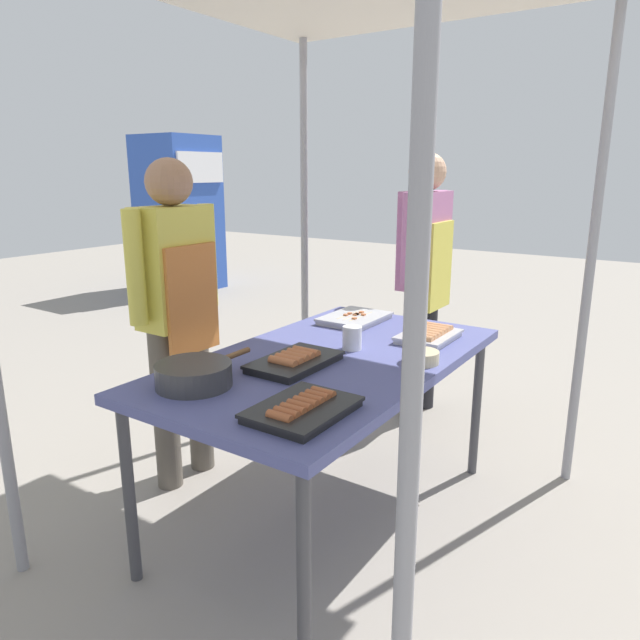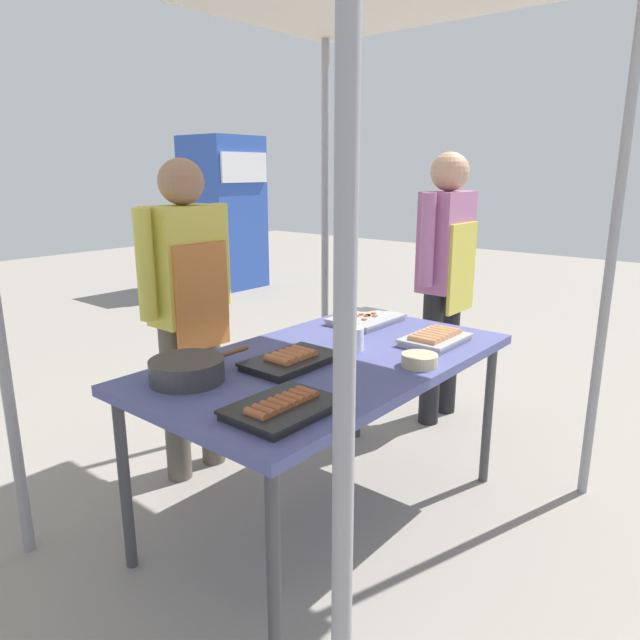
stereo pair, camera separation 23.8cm
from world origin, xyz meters
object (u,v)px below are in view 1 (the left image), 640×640
at_px(stall_table, 330,369).
at_px(cooking_wok, 194,374).
at_px(tray_meat_skewers, 355,318).
at_px(tray_pork_links, 295,361).
at_px(condiment_bowl, 421,357).
at_px(drink_cup_near_edge, 352,338).
at_px(tray_grilled_sausages, 429,335).
at_px(tray_spring_rolls, 303,409).
at_px(vendor_woman, 177,299).
at_px(customer_nearby, 424,265).
at_px(neighbor_stall_left, 179,214).

bearing_deg(stall_table, cooking_wok, 158.05).
height_order(tray_meat_skewers, tray_pork_links, tray_pork_links).
bearing_deg(condiment_bowl, stall_table, 111.80).
xyz_separation_m(tray_meat_skewers, cooking_wok, (-1.10, 0.01, 0.03)).
relative_size(tray_pork_links, drink_cup_near_edge, 3.78).
bearing_deg(tray_grilled_sausages, tray_meat_skewers, 77.37).
height_order(tray_spring_rolls, drink_cup_near_edge, drink_cup_near_edge).
height_order(stall_table, drink_cup_near_edge, drink_cup_near_edge).
distance_m(stall_table, vendor_woman, 0.83).
bearing_deg(tray_pork_links, tray_grilled_sausages, -24.74).
xyz_separation_m(customer_nearby, neighbor_stall_left, (1.97, 4.22, 0.01)).
relative_size(cooking_wok, vendor_woman, 0.28).
xyz_separation_m(tray_pork_links, condiment_bowl, (0.31, -0.40, 0.00)).
xyz_separation_m(tray_pork_links, tray_spring_rolls, (-0.36, -0.30, -0.00)).
relative_size(tray_meat_skewers, drink_cup_near_edge, 3.53).
relative_size(stall_table, drink_cup_near_edge, 15.90).
height_order(condiment_bowl, vendor_woman, vendor_woman).
bearing_deg(stall_table, tray_meat_skewers, 20.63).
height_order(cooking_wok, customer_nearby, customer_nearby).
xyz_separation_m(cooking_wok, condiment_bowl, (0.69, -0.56, -0.02)).
height_order(tray_pork_links, neighbor_stall_left, neighbor_stall_left).
bearing_deg(customer_nearby, tray_meat_skewers, 176.55).
bearing_deg(cooking_wok, vendor_woman, 51.46).
distance_m(customer_nearby, neighbor_stall_left, 4.66).
bearing_deg(condiment_bowl, cooking_wok, 140.53).
xyz_separation_m(tray_grilled_sausages, cooking_wok, (-1.00, 0.46, 0.02)).
xyz_separation_m(tray_spring_rolls, customer_nearby, (1.83, 0.41, 0.18)).
height_order(tray_meat_skewers, tray_spring_rolls, tray_spring_rolls).
bearing_deg(tray_spring_rolls, neighbor_stall_left, 50.61).
distance_m(tray_pork_links, customer_nearby, 1.48).
distance_m(cooking_wok, customer_nearby, 1.84).
relative_size(drink_cup_near_edge, customer_nearby, 0.06).
distance_m(tray_pork_links, tray_spring_rolls, 0.47).
bearing_deg(customer_nearby, tray_grilled_sausages, -154.22).
height_order(stall_table, neighbor_stall_left, neighbor_stall_left).
bearing_deg(vendor_woman, tray_pork_links, 83.63).
relative_size(tray_meat_skewers, customer_nearby, 0.22).
bearing_deg(stall_table, tray_pork_links, 163.48).
xyz_separation_m(tray_pork_links, cooking_wok, (-0.37, 0.17, 0.02)).
bearing_deg(neighbor_stall_left, tray_grilled_sausages, -121.27).
distance_m(tray_pork_links, drink_cup_near_edge, 0.33).
xyz_separation_m(drink_cup_near_edge, customer_nearby, (1.15, 0.19, 0.15)).
bearing_deg(neighbor_stall_left, cooking_wok, -132.47).
bearing_deg(drink_cup_near_edge, stall_table, 171.65).
xyz_separation_m(stall_table, tray_spring_rolls, (-0.54, -0.25, 0.07)).
xyz_separation_m(stall_table, drink_cup_near_edge, (0.14, -0.02, 0.10)).
distance_m(stall_table, neighbor_stall_left, 5.47).
xyz_separation_m(tray_grilled_sausages, condiment_bowl, (-0.32, -0.11, 0.00)).
relative_size(tray_grilled_sausages, customer_nearby, 0.20).
relative_size(tray_meat_skewers, vendor_woman, 0.23).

